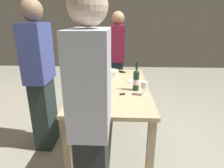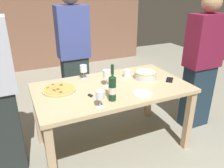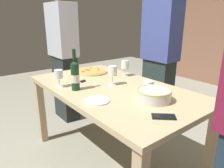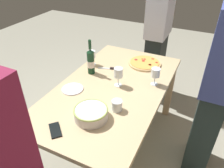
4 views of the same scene
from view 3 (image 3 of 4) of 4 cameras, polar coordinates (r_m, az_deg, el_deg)
ground_plane at (r=2.19m, az=-0.00°, el=-19.70°), size 8.00×8.00×0.00m
dining_table at (r=1.87m, az=-0.00°, el=-3.48°), size 1.60×0.90×0.75m
pizza at (r=2.32m, az=-5.63°, el=3.37°), size 0.34×0.34×0.03m
serving_bowl at (r=1.55m, az=11.35°, el=-2.83°), size 0.25×0.25×0.09m
wine_bottle at (r=1.75m, az=-9.99°, el=2.41°), size 0.07×0.07×0.34m
wine_glass_near_pizza at (r=1.86m, az=0.16°, el=3.34°), size 0.08×0.08×0.17m
wine_glass_by_bottle at (r=1.86m, az=-14.31°, el=2.47°), size 0.07×0.07×0.15m
wine_glass_far_left at (r=2.16m, az=3.56°, el=5.13°), size 0.08×0.08×0.16m
cup_amber at (r=1.75m, az=9.98°, el=-0.53°), size 0.08×0.08×0.09m
side_plate at (r=1.53m, az=-4.15°, el=-4.54°), size 0.19×0.19×0.01m
cell_phone at (r=1.33m, az=13.85°, el=-8.60°), size 0.15×0.15×0.01m
pizza_knife at (r=1.97m, az=-8.68°, el=0.46°), size 0.08×0.18×0.02m
person_guest_left at (r=2.78m, az=-13.09°, el=8.04°), size 0.43×0.24×1.74m
person_guest_right at (r=2.49m, az=12.84°, el=7.25°), size 0.40×0.24×1.75m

